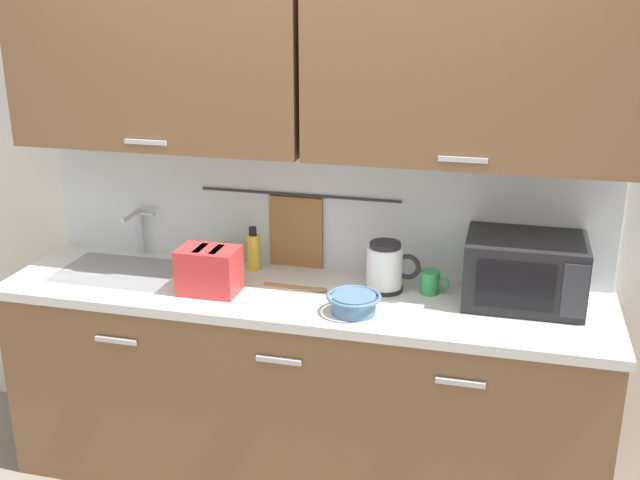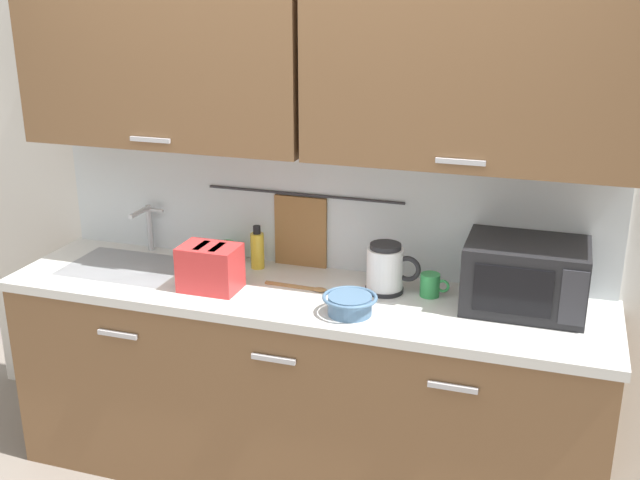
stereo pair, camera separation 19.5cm
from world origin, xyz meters
name	(u,v)px [view 2 (the right image)]	position (x,y,z in m)	size (l,w,h in m)	color
counter_unit	(299,385)	(-0.01, 0.30, 0.46)	(2.53, 0.64, 0.90)	brown
back_wall_assembly	(318,131)	(0.00, 0.53, 1.52)	(3.70, 0.41, 2.50)	silver
sink_faucet	(147,222)	(-0.84, 0.53, 1.04)	(0.09, 0.17, 0.22)	#B2B5BA
microwave	(525,276)	(0.89, 0.41, 1.04)	(0.46, 0.35, 0.27)	black
electric_kettle	(386,269)	(0.34, 0.40, 1.00)	(0.23, 0.16, 0.21)	black
dish_soap_bottle	(257,249)	(-0.27, 0.49, 0.99)	(0.06, 0.06, 0.20)	yellow
mug_near_sink	(227,252)	(-0.43, 0.51, 0.95)	(0.12, 0.08, 0.09)	green
mixing_bowl	(350,303)	(0.26, 0.14, 0.94)	(0.21, 0.21, 0.08)	#4C7093
toaster	(210,267)	(-0.36, 0.20, 1.00)	(0.26, 0.17, 0.19)	red
mug_by_kettle	(431,285)	(0.52, 0.41, 0.95)	(0.12, 0.08, 0.09)	green
wooden_spoon	(303,287)	(0.01, 0.32, 0.91)	(0.28, 0.04, 0.01)	#9E7042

